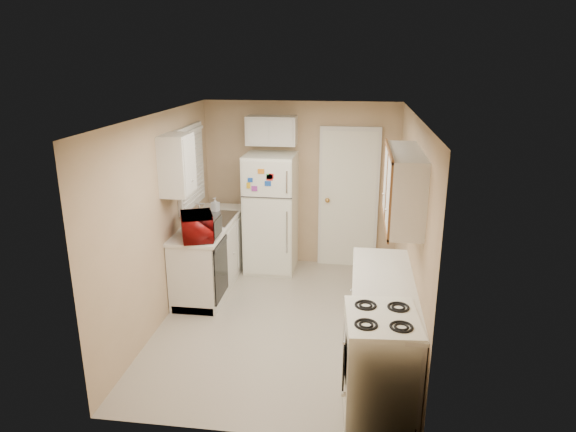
# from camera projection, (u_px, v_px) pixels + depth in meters

# --- Properties ---
(floor) EXTENTS (3.80, 3.80, 0.00)m
(floor) POSITION_uv_depth(u_px,v_px,m) (282.00, 321.00, 6.05)
(floor) COLOR beige
(floor) RESTS_ON ground
(ceiling) EXTENTS (3.80, 3.80, 0.00)m
(ceiling) POSITION_uv_depth(u_px,v_px,m) (282.00, 116.00, 5.34)
(ceiling) COLOR white
(ceiling) RESTS_ON floor
(wall_left) EXTENTS (3.80, 3.80, 0.00)m
(wall_left) POSITION_uv_depth(u_px,v_px,m) (161.00, 220.00, 5.87)
(wall_left) COLOR tan
(wall_left) RESTS_ON floor
(wall_right) EXTENTS (3.80, 3.80, 0.00)m
(wall_right) POSITION_uv_depth(u_px,v_px,m) (411.00, 230.00, 5.52)
(wall_right) COLOR tan
(wall_right) RESTS_ON floor
(wall_back) EXTENTS (2.80, 2.80, 0.00)m
(wall_back) POSITION_uv_depth(u_px,v_px,m) (301.00, 185.00, 7.49)
(wall_back) COLOR tan
(wall_back) RESTS_ON floor
(wall_front) EXTENTS (2.80, 2.80, 0.00)m
(wall_front) POSITION_uv_depth(u_px,v_px,m) (246.00, 303.00, 3.90)
(wall_front) COLOR tan
(wall_front) RESTS_ON floor
(left_counter) EXTENTS (0.60, 1.80, 0.90)m
(left_counter) POSITION_uv_depth(u_px,v_px,m) (211.00, 254.00, 6.91)
(left_counter) COLOR silver
(left_counter) RESTS_ON floor
(dishwasher) EXTENTS (0.03, 0.58, 0.72)m
(dishwasher) POSITION_uv_depth(u_px,v_px,m) (220.00, 269.00, 6.29)
(dishwasher) COLOR black
(dishwasher) RESTS_ON floor
(sink) EXTENTS (0.54, 0.74, 0.16)m
(sink) POSITION_uv_depth(u_px,v_px,m) (213.00, 221.00, 6.93)
(sink) COLOR gray
(sink) RESTS_ON left_counter
(microwave) EXTENTS (0.60, 0.47, 0.35)m
(microwave) POSITION_uv_depth(u_px,v_px,m) (197.00, 226.00, 6.12)
(microwave) COLOR maroon
(microwave) RESTS_ON left_counter
(soap_bottle) EXTENTS (0.12, 0.12, 0.20)m
(soap_bottle) POSITION_uv_depth(u_px,v_px,m) (215.00, 205.00, 7.20)
(soap_bottle) COLOR silver
(soap_bottle) RESTS_ON left_counter
(window_blinds) EXTENTS (0.10, 0.98, 1.08)m
(window_blinds) POSITION_uv_depth(u_px,v_px,m) (191.00, 167.00, 6.74)
(window_blinds) COLOR silver
(window_blinds) RESTS_ON wall_left
(upper_cabinet_left) EXTENTS (0.30, 0.45, 0.70)m
(upper_cabinet_left) POSITION_uv_depth(u_px,v_px,m) (177.00, 165.00, 5.88)
(upper_cabinet_left) COLOR silver
(upper_cabinet_left) RESTS_ON wall_left
(refrigerator) EXTENTS (0.71, 0.69, 1.70)m
(refrigerator) POSITION_uv_depth(u_px,v_px,m) (271.00, 213.00, 7.34)
(refrigerator) COLOR white
(refrigerator) RESTS_ON floor
(cabinet_over_fridge) EXTENTS (0.70, 0.30, 0.40)m
(cabinet_over_fridge) POSITION_uv_depth(u_px,v_px,m) (272.00, 131.00, 7.16)
(cabinet_over_fridge) COLOR silver
(cabinet_over_fridge) RESTS_ON wall_back
(interior_door) EXTENTS (0.86, 0.06, 2.08)m
(interior_door) POSITION_uv_depth(u_px,v_px,m) (348.00, 199.00, 7.42)
(interior_door) COLOR white
(interior_door) RESTS_ON floor
(right_counter) EXTENTS (0.60, 2.00, 0.90)m
(right_counter) POSITION_uv_depth(u_px,v_px,m) (382.00, 328.00, 5.02)
(right_counter) COLOR silver
(right_counter) RESTS_ON floor
(stove) EXTENTS (0.66, 0.79, 0.91)m
(stove) POSITION_uv_depth(u_px,v_px,m) (380.00, 364.00, 4.42)
(stove) COLOR white
(stove) RESTS_ON floor
(upper_cabinet_right) EXTENTS (0.30, 1.20, 0.70)m
(upper_cabinet_right) POSITION_uv_depth(u_px,v_px,m) (404.00, 187.00, 4.88)
(upper_cabinet_right) COLOR silver
(upper_cabinet_right) RESTS_ON wall_right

